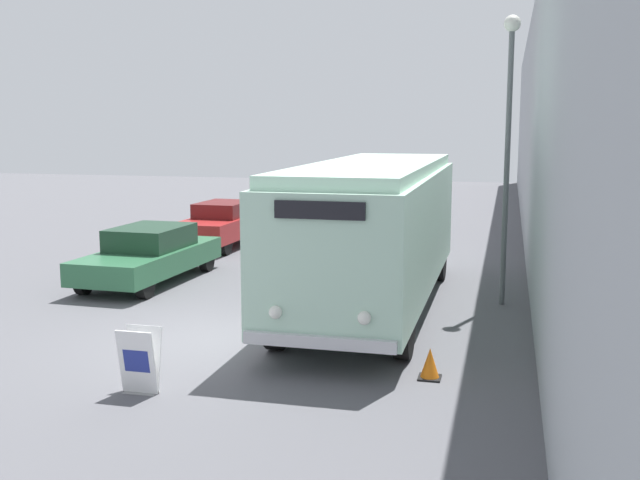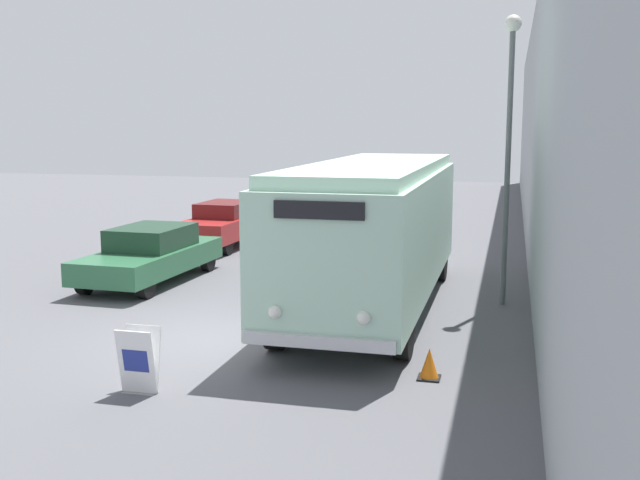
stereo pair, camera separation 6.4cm
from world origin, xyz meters
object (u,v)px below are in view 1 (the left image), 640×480
at_px(vintage_bus, 374,226).
at_px(parked_car_near, 150,254).
at_px(sign_board, 140,362).
at_px(traffic_cone, 430,364).
at_px(streetlamp, 509,120).
at_px(parked_car_mid, 223,223).

xyz_separation_m(vintage_bus, parked_car_near, (-6.04, 1.34, -1.10)).
distance_m(sign_board, traffic_cone, 4.52).
bearing_deg(traffic_cone, sign_board, -157.81).
distance_m(sign_board, parked_car_near, 8.17).
height_order(vintage_bus, sign_board, vintage_bus).
bearing_deg(vintage_bus, traffic_cone, -68.58).
bearing_deg(sign_board, streetlamp, 53.55).
relative_size(parked_car_mid, traffic_cone, 8.95).
height_order(vintage_bus, traffic_cone, vintage_bus).
height_order(streetlamp, parked_car_near, streetlamp).
distance_m(vintage_bus, traffic_cone, 4.89).
bearing_deg(streetlamp, parked_car_near, 178.27).
height_order(sign_board, traffic_cone, sign_board).
xyz_separation_m(streetlamp, parked_car_near, (-8.78, 0.27, -3.38)).
bearing_deg(traffic_cone, vintage_bus, 111.42).
bearing_deg(streetlamp, traffic_cone, -101.13).
relative_size(vintage_bus, parked_car_near, 2.01).
relative_size(parked_car_near, traffic_cone, 9.66).
xyz_separation_m(vintage_bus, streetlamp, (2.75, 1.07, 2.28)).
xyz_separation_m(sign_board, parked_car_near, (-3.55, 7.35, 0.23)).
bearing_deg(traffic_cone, parked_car_mid, 125.06).
xyz_separation_m(vintage_bus, traffic_cone, (1.69, -4.31, -1.58)).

